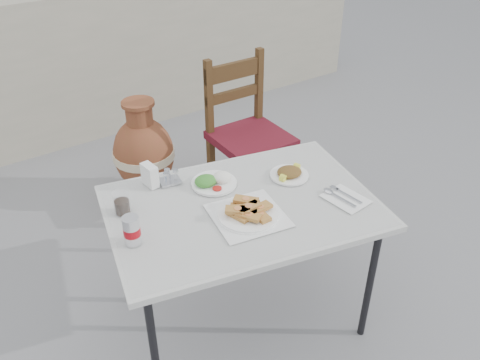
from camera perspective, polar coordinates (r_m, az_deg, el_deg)
ground at (r=2.78m, az=-0.64°, el=-16.15°), size 80.00×80.00×0.00m
cafe_table at (r=2.36m, az=0.25°, el=-3.75°), size 1.37×1.07×0.74m
pide_plate at (r=2.24m, az=0.90°, el=-3.43°), size 0.36×0.36×0.06m
salad_rice_plate at (r=2.46m, az=-3.00°, el=-0.09°), size 0.22×0.22×0.06m
salad_chopped_plate at (r=2.53m, az=5.56°, el=0.77°), size 0.19×0.19×0.04m
soda_can at (r=2.12m, az=-12.06°, el=-5.53°), size 0.07×0.07×0.13m
cola_glass at (r=2.31m, az=-13.12°, el=-2.63°), size 0.07×0.07×0.11m
napkin_holder at (r=2.47m, az=-10.09°, el=0.53°), size 0.06×0.10×0.11m
condiment_caddy at (r=2.49m, az=-7.89°, el=0.22°), size 0.11×0.10×0.07m
cutlery_napkin at (r=2.42m, az=11.47°, el=-1.89°), size 0.17×0.22×0.01m
chair at (r=3.35m, az=0.82°, el=5.20°), size 0.46×0.46×1.03m
terracotta_urn at (r=3.57m, az=-10.74°, el=2.87°), size 0.42×0.42×0.74m
back_wall at (r=4.40m, az=-19.60°, el=11.22°), size 6.00×0.25×1.20m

